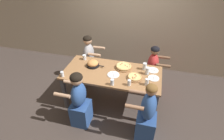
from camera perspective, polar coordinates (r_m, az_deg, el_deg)
ground_plane at (r=3.88m, az=-0.00°, el=-10.23°), size 18.00×18.00×0.00m
restaurant_back_panel at (r=4.46m, az=5.51°, el=19.77°), size 10.00×0.06×3.20m
dining_table at (r=3.42m, az=-0.00°, el=-1.95°), size 1.88×0.88×0.79m
pizza_board_main at (r=3.23m, az=7.38°, el=-2.30°), size 0.29×0.29×0.05m
pizza_board_second at (r=3.48m, az=3.83°, el=1.16°), size 0.35×0.35×0.06m
skillet_bowl at (r=3.54m, az=-6.28°, el=2.02°), size 0.36×0.25×0.13m
empty_plate_a at (r=3.29m, az=0.44°, el=-1.54°), size 0.23×0.23×0.02m
empty_plate_b at (r=3.29m, az=13.43°, el=-2.64°), size 0.21×0.21×0.02m
empty_plate_c at (r=3.50m, az=13.21°, el=-0.07°), size 0.22×0.22×0.02m
drinking_glass_a at (r=3.04m, az=5.64°, el=-4.15°), size 0.06×0.06×0.11m
drinking_glass_b at (r=3.34m, az=11.47°, el=-0.28°), size 0.08×0.08×0.15m
drinking_glass_c at (r=3.36m, az=-15.91°, el=-1.39°), size 0.06×0.06×0.10m
drinking_glass_d at (r=3.79m, az=-8.97°, el=4.06°), size 0.08×0.08×0.11m
drinking_glass_e at (r=3.04m, az=0.07°, el=-4.10°), size 0.06×0.06×0.11m
drinking_glass_f at (r=3.09m, az=11.30°, el=-3.96°), size 0.07×0.07×0.13m
drinking_glass_g at (r=3.47m, az=10.59°, el=1.19°), size 0.08×0.08×0.14m
diner_near_midleft at (r=3.18m, az=-10.57°, el=-10.08°), size 0.51×0.40×1.14m
diner_near_right at (r=2.99m, az=11.35°, el=-14.22°), size 0.51×0.40×1.15m
diner_far_right at (r=4.00m, az=12.93°, el=-0.30°), size 0.51×0.40×1.11m
diner_far_left at (r=4.23m, az=-7.40°, el=3.06°), size 0.51×0.40×1.18m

